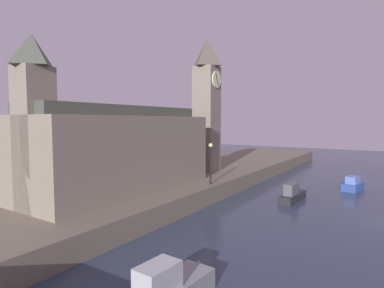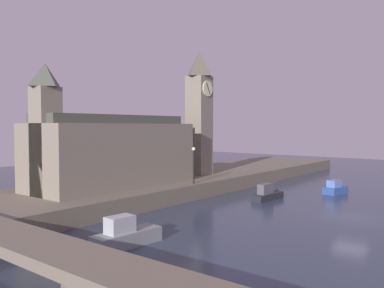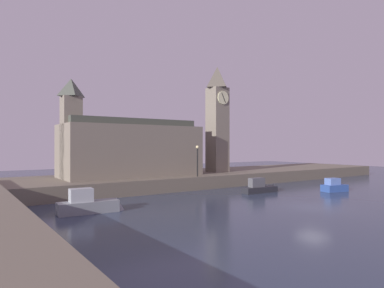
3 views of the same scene
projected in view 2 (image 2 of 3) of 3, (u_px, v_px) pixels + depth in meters
name	position (u px, v px, depth m)	size (l,w,h in m)	color
ground_plane	(350.00, 218.00, 31.39)	(120.00, 120.00, 0.00)	#2D384C
far_embankment	(162.00, 185.00, 43.77)	(70.00, 12.00, 1.50)	#6B6051
clock_tower	(199.00, 111.00, 46.75)	(2.58, 2.61, 14.33)	slate
parliament_hall	(110.00, 151.00, 37.57)	(16.05, 6.45, 10.71)	slate
bridge_span	(101.00, 277.00, 14.79)	(2.77, 35.24, 2.17)	#6B6051
streetlamp	(194.00, 161.00, 39.53)	(0.36, 0.36, 3.59)	black
boat_barge_dark	(269.00, 194.00, 39.23)	(4.73, 1.36, 1.79)	#232328
boat_tour_blue	(336.00, 188.00, 42.66)	(3.62, 1.91, 1.49)	#2D4C93
boat_cruiser_grey	(131.00, 234.00, 24.26)	(5.18, 1.73, 1.96)	gray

